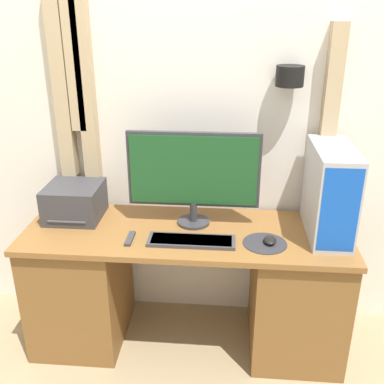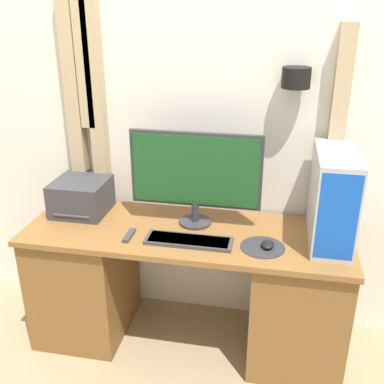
{
  "view_description": "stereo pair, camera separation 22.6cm",
  "coord_description": "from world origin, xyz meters",
  "px_view_note": "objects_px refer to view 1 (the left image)",
  "views": [
    {
      "loc": [
        0.21,
        -1.79,
        1.81
      ],
      "look_at": [
        0.03,
        0.29,
        0.93
      ],
      "focal_mm": 42.0,
      "sensor_mm": 36.0,
      "label": 1
    },
    {
      "loc": [
        0.43,
        -1.75,
        1.81
      ],
      "look_at": [
        0.03,
        0.29,
        0.93
      ],
      "focal_mm": 42.0,
      "sensor_mm": 36.0,
      "label": 2
    }
  ],
  "objects_px": {
    "monitor": "(194,173)",
    "remote_control": "(130,239)",
    "printer": "(75,202)",
    "mouse": "(270,240)",
    "computer_tower": "(330,192)",
    "keyboard": "(191,241)"
  },
  "relations": [
    {
      "from": "monitor",
      "to": "remote_control",
      "type": "xyz_separation_m",
      "value": [
        -0.3,
        -0.22,
        -0.28
      ]
    },
    {
      "from": "printer",
      "to": "remote_control",
      "type": "bearing_deg",
      "value": -33.4
    },
    {
      "from": "mouse",
      "to": "printer",
      "type": "relative_size",
      "value": 0.3
    },
    {
      "from": "mouse",
      "to": "remote_control",
      "type": "relative_size",
      "value": 0.65
    },
    {
      "from": "mouse",
      "to": "printer",
      "type": "xyz_separation_m",
      "value": [
        -1.05,
        0.21,
        0.07
      ]
    },
    {
      "from": "remote_control",
      "to": "computer_tower",
      "type": "bearing_deg",
      "value": 9.42
    },
    {
      "from": "monitor",
      "to": "remote_control",
      "type": "height_order",
      "value": "monitor"
    },
    {
      "from": "monitor",
      "to": "mouse",
      "type": "bearing_deg",
      "value": -26.13
    },
    {
      "from": "mouse",
      "to": "keyboard",
      "type": "bearing_deg",
      "value": -176.63
    },
    {
      "from": "monitor",
      "to": "printer",
      "type": "relative_size",
      "value": 2.34
    },
    {
      "from": "monitor",
      "to": "mouse",
      "type": "distance_m",
      "value": 0.52
    },
    {
      "from": "monitor",
      "to": "computer_tower",
      "type": "height_order",
      "value": "monitor"
    },
    {
      "from": "mouse",
      "to": "printer",
      "type": "bearing_deg",
      "value": 168.7
    },
    {
      "from": "mouse",
      "to": "computer_tower",
      "type": "distance_m",
      "value": 0.39
    },
    {
      "from": "printer",
      "to": "remote_control",
      "type": "distance_m",
      "value": 0.43
    },
    {
      "from": "monitor",
      "to": "remote_control",
      "type": "bearing_deg",
      "value": -144.27
    },
    {
      "from": "keyboard",
      "to": "computer_tower",
      "type": "distance_m",
      "value": 0.73
    },
    {
      "from": "remote_control",
      "to": "monitor",
      "type": "bearing_deg",
      "value": 35.73
    },
    {
      "from": "keyboard",
      "to": "mouse",
      "type": "distance_m",
      "value": 0.39
    },
    {
      "from": "keyboard",
      "to": "mouse",
      "type": "height_order",
      "value": "mouse"
    },
    {
      "from": "monitor",
      "to": "computer_tower",
      "type": "relative_size",
      "value": 1.49
    },
    {
      "from": "monitor",
      "to": "mouse",
      "type": "xyz_separation_m",
      "value": [
        0.4,
        -0.19,
        -0.27
      ]
    }
  ]
}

